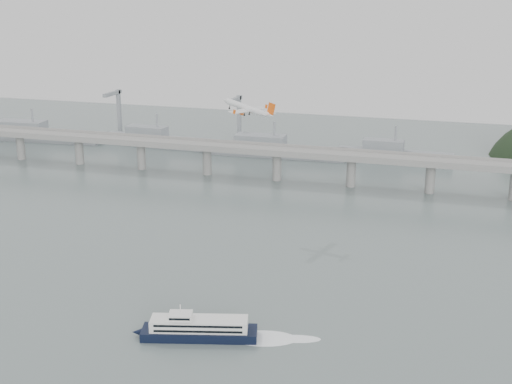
% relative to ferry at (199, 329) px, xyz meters
% --- Properties ---
extents(ground, '(900.00, 900.00, 0.00)m').
position_rel_ferry_xyz_m(ground, '(0.07, 16.18, -3.61)').
color(ground, slate).
rests_on(ground, ground).
extents(bridge, '(800.00, 22.00, 23.90)m').
position_rel_ferry_xyz_m(bridge, '(-1.08, 216.18, 14.04)').
color(bridge, gray).
rests_on(bridge, ground).
extents(distant_fleet, '(453.00, 60.90, 40.00)m').
position_rel_ferry_xyz_m(distant_fleet, '(-155.29, 281.26, 2.62)').
color(distant_fleet, gray).
rests_on(distant_fleet, ground).
extents(ferry, '(69.19, 25.90, 13.30)m').
position_rel_ferry_xyz_m(ferry, '(0.00, 0.00, 0.00)').
color(ferry, black).
rests_on(ferry, ground).
extents(airliner, '(32.41, 29.94, 9.15)m').
position_rel_ferry_xyz_m(airliner, '(-20.22, 122.87, 60.85)').
color(airliner, silver).
rests_on(airliner, ground).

